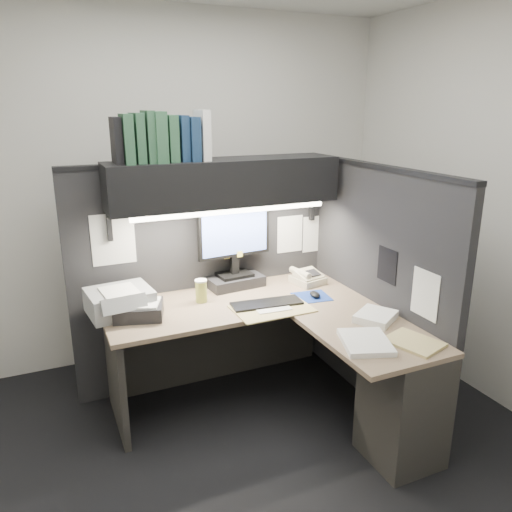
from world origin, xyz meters
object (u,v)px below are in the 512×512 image
(overhead_shelf, at_px, (224,182))
(coffee_cup, at_px, (201,292))
(keyboard, at_px, (267,304))
(notebook_stack, at_px, (139,310))
(monitor, at_px, (235,255))
(telephone, at_px, (308,278))
(printer, at_px, (120,301))
(desk, at_px, (316,367))

(overhead_shelf, distance_m, coffee_cup, 0.74)
(keyboard, bearing_deg, overhead_shelf, 117.89)
(notebook_stack, bearing_deg, monitor, 20.11)
(telephone, relative_size, notebook_stack, 0.72)
(overhead_shelf, xyz_separation_m, notebook_stack, (-0.65, -0.21, -0.73))
(telephone, bearing_deg, printer, 168.46)
(desk, height_order, keyboard, keyboard)
(desk, xyz_separation_m, telephone, (0.30, 0.66, 0.33))
(overhead_shelf, distance_m, notebook_stack, 1.00)
(desk, distance_m, telephone, 0.80)
(telephone, bearing_deg, notebook_stack, 173.72)
(desk, bearing_deg, overhead_shelf, 111.79)
(keyboard, relative_size, coffee_cup, 3.24)
(overhead_shelf, distance_m, printer, 1.02)
(monitor, distance_m, printer, 0.87)
(monitor, bearing_deg, desk, -80.70)
(keyboard, distance_m, coffee_cup, 0.44)
(keyboard, xyz_separation_m, printer, (-0.89, 0.27, 0.07))
(desk, relative_size, coffee_cup, 11.87)
(keyboard, relative_size, printer, 1.21)
(printer, bearing_deg, monitor, 4.11)
(overhead_shelf, relative_size, telephone, 7.43)
(desk, relative_size, keyboard, 3.67)
(desk, relative_size, monitor, 2.90)
(telephone, xyz_separation_m, coffee_cup, (-0.83, -0.03, 0.03))
(keyboard, distance_m, notebook_stack, 0.81)
(telephone, relative_size, printer, 0.55)
(overhead_shelf, height_order, monitor, overhead_shelf)
(desk, bearing_deg, coffee_cup, 129.67)
(keyboard, height_order, printer, printer)
(desk, height_order, monitor, monitor)
(overhead_shelf, bearing_deg, notebook_stack, -162.51)
(printer, bearing_deg, overhead_shelf, 0.40)
(overhead_shelf, relative_size, printer, 4.05)
(monitor, xyz_separation_m, coffee_cup, (-0.31, -0.19, -0.16))
(monitor, xyz_separation_m, telephone, (0.51, -0.16, -0.19))
(monitor, relative_size, notebook_stack, 2.03)
(notebook_stack, bearing_deg, desk, -29.81)
(desk, xyz_separation_m, notebook_stack, (-0.95, 0.55, 0.33))
(monitor, relative_size, keyboard, 1.27)
(overhead_shelf, distance_m, monitor, 0.55)
(keyboard, bearing_deg, coffee_cup, 152.87)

